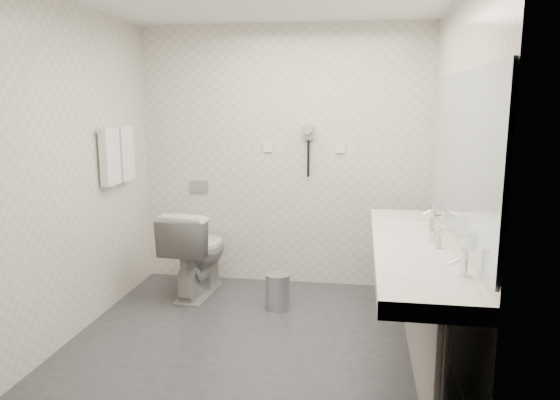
# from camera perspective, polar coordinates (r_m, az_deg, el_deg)

# --- Properties ---
(floor) EXTENTS (2.80, 2.80, 0.00)m
(floor) POSITION_cam_1_polar(r_m,az_deg,el_deg) (4.17, -2.43, -14.64)
(floor) COLOR #2E2E34
(floor) RESTS_ON ground
(wall_back) EXTENTS (2.80, 0.00, 2.80)m
(wall_back) POSITION_cam_1_polar(r_m,az_deg,el_deg) (5.08, 0.35, 4.63)
(wall_back) COLOR silver
(wall_back) RESTS_ON floor
(wall_front) EXTENTS (2.80, 0.00, 2.80)m
(wall_front) POSITION_cam_1_polar(r_m,az_deg,el_deg) (2.57, -8.36, -1.40)
(wall_front) COLOR silver
(wall_front) RESTS_ON floor
(wall_left) EXTENTS (0.00, 2.60, 2.60)m
(wall_left) POSITION_cam_1_polar(r_m,az_deg,el_deg) (4.31, -21.15, 2.84)
(wall_left) COLOR silver
(wall_left) RESTS_ON floor
(wall_right) EXTENTS (0.00, 2.60, 2.60)m
(wall_right) POSITION_cam_1_polar(r_m,az_deg,el_deg) (3.79, 18.64, 2.02)
(wall_right) COLOR silver
(wall_right) RESTS_ON floor
(vanity_counter) EXTENTS (0.55, 2.20, 0.10)m
(vanity_counter) POSITION_cam_1_polar(r_m,az_deg,el_deg) (3.65, 14.47, -5.30)
(vanity_counter) COLOR white
(vanity_counter) RESTS_ON floor
(vanity_panel) EXTENTS (0.03, 2.15, 0.75)m
(vanity_panel) POSITION_cam_1_polar(r_m,az_deg,el_deg) (3.79, 14.55, -11.50)
(vanity_panel) COLOR gray
(vanity_panel) RESTS_ON floor
(vanity_post_near) EXTENTS (0.06, 0.06, 0.75)m
(vanity_post_near) POSITION_cam_1_polar(r_m,az_deg,el_deg) (2.86, 17.25, -19.28)
(vanity_post_near) COLOR silver
(vanity_post_near) RESTS_ON floor
(vanity_post_far) EXTENTS (0.06, 0.06, 0.75)m
(vanity_post_far) POSITION_cam_1_polar(r_m,az_deg,el_deg) (4.77, 13.74, -6.83)
(vanity_post_far) COLOR silver
(vanity_post_far) RESTS_ON floor
(mirror) EXTENTS (0.02, 2.20, 1.05)m
(mirror) POSITION_cam_1_polar(r_m,az_deg,el_deg) (3.57, 19.12, 4.73)
(mirror) COLOR #B2BCC6
(mirror) RESTS_ON wall_right
(basin_near) EXTENTS (0.40, 0.31, 0.05)m
(basin_near) POSITION_cam_1_polar(r_m,az_deg,el_deg) (3.02, 15.65, -8.00)
(basin_near) COLOR white
(basin_near) RESTS_ON vanity_counter
(basin_far) EXTENTS (0.40, 0.31, 0.05)m
(basin_far) POSITION_cam_1_polar(r_m,az_deg,el_deg) (4.27, 13.69, -2.48)
(basin_far) COLOR white
(basin_far) RESTS_ON vanity_counter
(faucet_near) EXTENTS (0.04, 0.04, 0.15)m
(faucet_near) POSITION_cam_1_polar(r_m,az_deg,el_deg) (3.03, 19.42, -6.41)
(faucet_near) COLOR silver
(faucet_near) RESTS_ON vanity_counter
(faucet_far) EXTENTS (0.04, 0.04, 0.15)m
(faucet_far) POSITION_cam_1_polar(r_m,az_deg,el_deg) (4.27, 16.35, -1.36)
(faucet_far) COLOR silver
(faucet_far) RESTS_ON vanity_counter
(soap_bottle_a) EXTENTS (0.07, 0.07, 0.11)m
(soap_bottle_a) POSITION_cam_1_polar(r_m,az_deg,el_deg) (3.65, 16.52, -3.68)
(soap_bottle_a) COLOR silver
(soap_bottle_a) RESTS_ON vanity_counter
(soap_bottle_c) EXTENTS (0.05, 0.05, 0.12)m
(soap_bottle_c) POSITION_cam_1_polar(r_m,az_deg,el_deg) (3.54, 16.87, -4.07)
(soap_bottle_c) COLOR silver
(soap_bottle_c) RESTS_ON vanity_counter
(glass_left) EXTENTS (0.08, 0.08, 0.12)m
(glass_left) POSITION_cam_1_polar(r_m,az_deg,el_deg) (3.86, 16.44, -2.85)
(glass_left) COLOR silver
(glass_left) RESTS_ON vanity_counter
(glass_right) EXTENTS (0.06, 0.06, 0.11)m
(glass_right) POSITION_cam_1_polar(r_m,az_deg,el_deg) (4.03, 16.79, -2.38)
(glass_right) COLOR silver
(glass_right) RESTS_ON vanity_counter
(toilet) EXTENTS (0.53, 0.85, 0.82)m
(toilet) POSITION_cam_1_polar(r_m,az_deg,el_deg) (4.96, -9.07, -5.57)
(toilet) COLOR white
(toilet) RESTS_ON floor
(flush_plate) EXTENTS (0.18, 0.02, 0.12)m
(flush_plate) POSITION_cam_1_polar(r_m,az_deg,el_deg) (5.30, -8.81, 1.48)
(flush_plate) COLOR #B2B5BA
(flush_plate) RESTS_ON wall_back
(pedal_bin) EXTENTS (0.22, 0.22, 0.30)m
(pedal_bin) POSITION_cam_1_polar(r_m,az_deg,el_deg) (4.64, -0.26, -10.00)
(pedal_bin) COLOR #B2B5BA
(pedal_bin) RESTS_ON floor
(bin_lid) EXTENTS (0.21, 0.21, 0.02)m
(bin_lid) POSITION_cam_1_polar(r_m,az_deg,el_deg) (4.58, -0.26, -8.19)
(bin_lid) COLOR #B2B5BA
(bin_lid) RESTS_ON pedal_bin
(towel_rail) EXTENTS (0.02, 0.62, 0.02)m
(towel_rail) POSITION_cam_1_polar(r_m,az_deg,el_deg) (4.75, -17.55, 7.35)
(towel_rail) COLOR silver
(towel_rail) RESTS_ON wall_left
(towel_near) EXTENTS (0.07, 0.24, 0.48)m
(towel_near) POSITION_cam_1_polar(r_m,az_deg,el_deg) (4.63, -18.05, 4.52)
(towel_near) COLOR white
(towel_near) RESTS_ON towel_rail
(towel_far) EXTENTS (0.07, 0.24, 0.48)m
(towel_far) POSITION_cam_1_polar(r_m,az_deg,el_deg) (4.88, -16.57, 4.89)
(towel_far) COLOR white
(towel_far) RESTS_ON towel_rail
(dryer_cradle) EXTENTS (0.10, 0.04, 0.14)m
(dryer_cradle) POSITION_cam_1_polar(r_m,az_deg,el_deg) (5.00, 3.15, 7.39)
(dryer_cradle) COLOR #97959B
(dryer_cradle) RESTS_ON wall_back
(dryer_barrel) EXTENTS (0.08, 0.14, 0.08)m
(dryer_barrel) POSITION_cam_1_polar(r_m,az_deg,el_deg) (4.93, 3.07, 7.69)
(dryer_barrel) COLOR #97959B
(dryer_barrel) RESTS_ON dryer_cradle
(dryer_cord) EXTENTS (0.02, 0.02, 0.35)m
(dryer_cord) POSITION_cam_1_polar(r_m,az_deg,el_deg) (5.01, 3.11, 4.52)
(dryer_cord) COLOR black
(dryer_cord) RESTS_ON dryer_cradle
(switch_plate_a) EXTENTS (0.09, 0.02, 0.09)m
(switch_plate_a) POSITION_cam_1_polar(r_m,az_deg,el_deg) (5.09, -1.35, 5.76)
(switch_plate_a) COLOR white
(switch_plate_a) RESTS_ON wall_back
(switch_plate_b) EXTENTS (0.09, 0.02, 0.09)m
(switch_plate_b) POSITION_cam_1_polar(r_m,az_deg,el_deg) (5.01, 6.59, 5.62)
(switch_plate_b) COLOR white
(switch_plate_b) RESTS_ON wall_back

